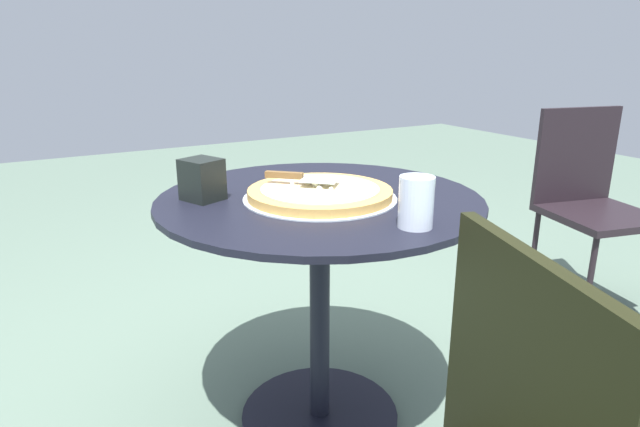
# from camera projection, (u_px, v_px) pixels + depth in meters

# --- Properties ---
(ground_plane) EXTENTS (10.00, 10.00, 0.00)m
(ground_plane) POSITION_uv_depth(u_px,v_px,m) (320.00, 416.00, 1.74)
(ground_plane) COLOR #566B5C
(patio_table) EXTENTS (0.91, 0.91, 0.73)m
(patio_table) POSITION_uv_depth(u_px,v_px,m) (320.00, 260.00, 1.58)
(patio_table) COLOR black
(patio_table) RESTS_ON ground
(pizza_on_tray) EXTENTS (0.43, 0.43, 0.05)m
(pizza_on_tray) POSITION_uv_depth(u_px,v_px,m) (320.00, 193.00, 1.50)
(pizza_on_tray) COLOR silver
(pizza_on_tray) RESTS_ON patio_table
(pizza_server) EXTENTS (0.18, 0.19, 0.02)m
(pizza_server) POSITION_uv_depth(u_px,v_px,m) (301.00, 177.00, 1.52)
(pizza_server) COLOR silver
(pizza_server) RESTS_ON pizza_on_tray
(drinking_cup) EXTENTS (0.08, 0.08, 0.12)m
(drinking_cup) POSITION_uv_depth(u_px,v_px,m) (416.00, 202.00, 1.25)
(drinking_cup) COLOR silver
(drinking_cup) RESTS_ON patio_table
(napkin_dispenser) EXTENTS (0.13, 0.12, 0.11)m
(napkin_dispenser) POSITION_uv_depth(u_px,v_px,m) (202.00, 180.00, 1.48)
(napkin_dispenser) COLOR black
(napkin_dispenser) RESTS_ON patio_table
(patio_chair_near) EXTENTS (0.49, 0.49, 0.88)m
(patio_chair_near) POSITION_uv_depth(u_px,v_px,m) (590.00, 195.00, 2.35)
(patio_chair_near) COLOR black
(patio_chair_near) RESTS_ON ground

